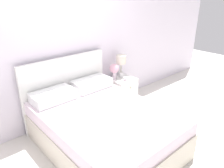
{
  "coord_description": "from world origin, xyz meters",
  "views": [
    {
      "loc": [
        -1.55,
        -2.86,
        1.98
      ],
      "look_at": [
        0.52,
        -0.53,
        0.65
      ],
      "focal_mm": 35.0,
      "sensor_mm": 36.0,
      "label": 1
    }
  ],
  "objects_px": {
    "bed": "(101,125)",
    "nightstand": "(122,91)",
    "table_lamp": "(121,62)",
    "flower_vase": "(114,69)",
    "teacup": "(125,79)"
  },
  "relations": [
    {
      "from": "flower_vase",
      "to": "teacup",
      "type": "height_order",
      "value": "flower_vase"
    },
    {
      "from": "bed",
      "to": "nightstand",
      "type": "relative_size",
      "value": 3.7
    },
    {
      "from": "flower_vase",
      "to": "bed",
      "type": "bearing_deg",
      "value": -141.15
    },
    {
      "from": "nightstand",
      "to": "table_lamp",
      "type": "bearing_deg",
      "value": 62.61
    },
    {
      "from": "flower_vase",
      "to": "teacup",
      "type": "xyz_separation_m",
      "value": [
        0.1,
        -0.18,
        -0.16
      ]
    },
    {
      "from": "bed",
      "to": "flower_vase",
      "type": "bearing_deg",
      "value": 38.85
    },
    {
      "from": "table_lamp",
      "to": "teacup",
      "type": "xyz_separation_m",
      "value": [
        -0.08,
        -0.2,
        -0.26
      ]
    },
    {
      "from": "bed",
      "to": "table_lamp",
      "type": "relative_size",
      "value": 4.65
    },
    {
      "from": "table_lamp",
      "to": "bed",
      "type": "bearing_deg",
      "value": -145.42
    },
    {
      "from": "bed",
      "to": "table_lamp",
      "type": "distance_m",
      "value": 1.42
    },
    {
      "from": "nightstand",
      "to": "teacup",
      "type": "distance_m",
      "value": 0.31
    },
    {
      "from": "bed",
      "to": "nightstand",
      "type": "distance_m",
      "value": 1.24
    },
    {
      "from": "nightstand",
      "to": "flower_vase",
      "type": "bearing_deg",
      "value": 150.83
    },
    {
      "from": "nightstand",
      "to": "flower_vase",
      "type": "relative_size",
      "value": 1.78
    },
    {
      "from": "bed",
      "to": "flower_vase",
      "type": "xyz_separation_m",
      "value": [
        0.91,
        0.74,
        0.41
      ]
    }
  ]
}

